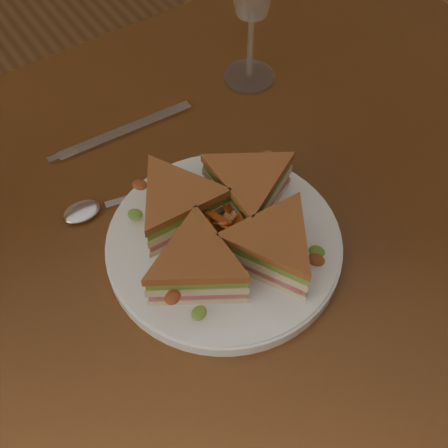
# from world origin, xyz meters

# --- Properties ---
(ground) EXTENTS (6.00, 6.00, 0.00)m
(ground) POSITION_xyz_m (0.00, 0.00, 0.00)
(ground) COLOR brown
(ground) RESTS_ON ground
(table) EXTENTS (1.20, 0.80, 0.75)m
(table) POSITION_xyz_m (0.00, 0.00, 0.65)
(table) COLOR #3C1F0D
(table) RESTS_ON ground
(plate) EXTENTS (0.28, 0.28, 0.02)m
(plate) POSITION_xyz_m (0.01, -0.05, 0.76)
(plate) COLOR white
(plate) RESTS_ON table
(sandwich_wedges) EXTENTS (0.28, 0.28, 0.06)m
(sandwich_wedges) POSITION_xyz_m (0.01, -0.05, 0.80)
(sandwich_wedges) COLOR beige
(sandwich_wedges) RESTS_ON plate
(crisps_mound) EXTENTS (0.09, 0.09, 0.05)m
(crisps_mound) POSITION_xyz_m (0.01, -0.05, 0.79)
(crisps_mound) COLOR #D4561B
(crisps_mound) RESTS_ON plate
(spoon) EXTENTS (0.18, 0.06, 0.01)m
(spoon) POSITION_xyz_m (-0.09, 0.09, 0.75)
(spoon) COLOR silver
(spoon) RESTS_ON table
(knife) EXTENTS (0.22, 0.03, 0.00)m
(knife) POSITION_xyz_m (-0.01, 0.19, 0.75)
(knife) COLOR silver
(knife) RESTS_ON table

